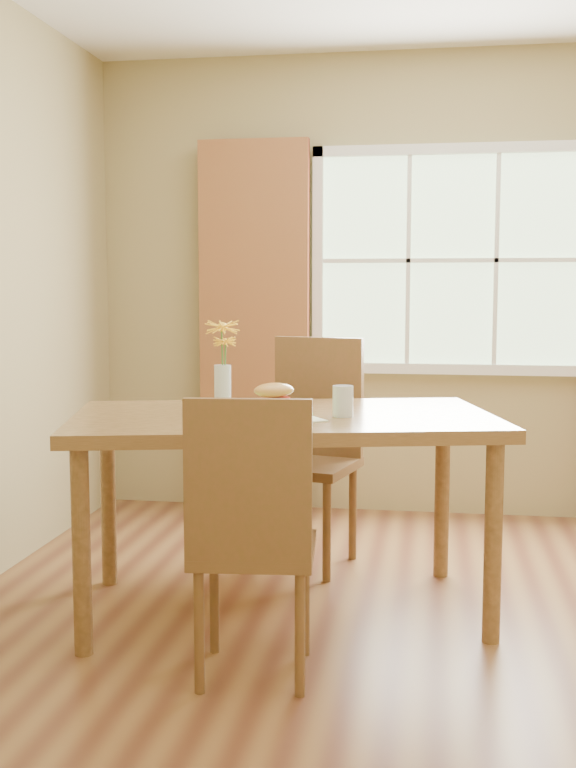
% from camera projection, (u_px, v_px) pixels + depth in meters
% --- Properties ---
extents(room, '(4.24, 3.84, 2.74)m').
position_uv_depth(room, '(462.00, 288.00, 3.37)').
color(room, brown).
rests_on(room, ground).
extents(window, '(1.62, 0.06, 1.32)m').
position_uv_depth(window, '(452.00, 260.00, 5.19)').
color(window, '#ACCE9C').
rests_on(window, room).
extents(curtain_left, '(0.65, 0.08, 2.20)m').
position_uv_depth(curtain_left, '(254.00, 329.00, 5.32)').
color(curtain_left, maroon).
rests_on(curtain_left, room).
extents(dining_table, '(1.88, 1.33, 0.83)m').
position_uv_depth(dining_table, '(283.00, 435.00, 3.69)').
color(dining_table, olive).
rests_on(dining_table, room).
extents(chair_near, '(0.45, 0.45, 1.00)m').
position_uv_depth(chair_near, '(252.00, 528.00, 3.02)').
color(chair_near, brown).
rests_on(chair_near, room).
extents(chair_far, '(0.55, 0.55, 1.10)m').
position_uv_depth(chair_far, '(312.00, 440.00, 4.40)').
color(chair_far, brown).
rests_on(chair_far, room).
extents(placemat, '(0.56, 0.53, 0.01)m').
position_uv_depth(placemat, '(258.00, 419.00, 3.52)').
color(placemat, '#E8F0CB').
rests_on(placemat, dining_table).
extents(plate, '(0.38, 0.38, 0.01)m').
position_uv_depth(plate, '(267.00, 415.00, 3.58)').
color(plate, '#61D234').
rests_on(plate, placemat).
extents(croissant_sandwich, '(0.20, 0.19, 0.13)m').
position_uv_depth(croissant_sandwich, '(274.00, 399.00, 3.52)').
color(croissant_sandwich, '#FBBE55').
rests_on(croissant_sandwich, plate).
extents(water_glass, '(0.08, 0.08, 0.13)m').
position_uv_depth(water_glass, '(343.00, 402.00, 3.60)').
color(water_glass, silver).
rests_on(water_glass, dining_table).
extents(flower_vase, '(0.15, 0.15, 0.38)m').
position_uv_depth(flower_vase, '(223.00, 355.00, 3.86)').
color(flower_vase, silver).
rests_on(flower_vase, dining_table).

